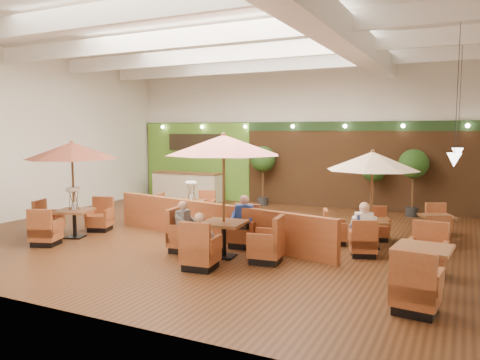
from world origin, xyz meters
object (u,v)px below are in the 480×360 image
Objects in this scene: table_2 at (370,177)px; topiary_1 at (374,172)px; table_1 at (224,174)px; topiary_2 at (414,166)px; table_5 at (437,229)px; diner_2 at (185,221)px; diner_4 at (364,224)px; booth_divider at (213,222)px; diner_3 at (363,225)px; table_3 at (185,208)px; table_4 at (422,270)px; diner_0 at (200,234)px; topiary_0 at (263,161)px; table_0 at (71,168)px; diner_1 at (244,216)px; service_counter at (187,186)px.

table_2 is 1.28× the size of topiary_1.
topiary_2 is at bearing 59.33° from table_1.
table_2 is 2.51m from table_5.
diner_4 is at bearing 103.25° from diner_2.
booth_divider is 9.51× the size of diner_3.
table_3 is 3.23× the size of diner_2.
table_4 is at bearing -13.48° from table_1.
diner_4 is (-1.43, 1.98, 0.36)m from table_4.
diner_0 is at bearing -103.48° from topiary_1.
diner_4 is (2.85, 1.45, -1.16)m from table_1.
topiary_0 reaches higher than diner_2.
table_4 reaches higher than table_5.
topiary_1 reaches higher than diner_2.
table_0 is 4.62m from table_1.
booth_divider is 2.81m from table_3.
table_2 is 3.00× the size of diner_1.
diner_1 is at bearing 83.61° from table_1.
table_0 is 7.70m from diner_3.
diner_0 is (4.62, -1.02, -1.14)m from table_0.
diner_0 is (-2.79, -3.38, -1.02)m from table_2.
table_5 is at bearing 33.75° from diner_0.
table_3 is at bearing 127.62° from table_1.
table_0 is at bearing 172.04° from diner_4.
diner_4 is (5.02, -5.88, -0.94)m from topiary_0.
diner_1 is at bearing -174.45° from table_2.
table_2 is 3.23m from diner_1.
service_counter is at bearing 140.17° from booth_divider.
table_1 is at bearing 82.82° from diner_2.
diner_1 is (-0.00, 1.04, -1.15)m from table_1.
topiary_1 is at bearing 76.01° from booth_divider.
diner_3 is (-1.43, 1.98, 0.34)m from table_4.
diner_1 is at bearing -117.74° from topiary_2.
topiary_1 is (3.00, 6.05, 0.97)m from booth_divider.
table_1 is 3.76× the size of diner_3.
table_3 is at bearing 158.91° from table_4.
table_1 is at bearing 83.11° from diner_1.
table_2 is 5.02m from topiary_2.
diner_3 is (3.89, 1.45, -0.01)m from diner_2.
diner_3 is (0.06, -0.89, -1.02)m from table_2.
diner_1 is at bearing -52.95° from table_3.
table_3 is at bearing -102.15° from topiary_0.
booth_divider is at bearing -52.26° from service_counter.
booth_divider is 8.61× the size of diner_1.
diner_1 is at bearing -70.90° from topiary_0.
service_counter is 8.90m from topiary_2.
table_1 is 1.14× the size of table_3.
table_1 is at bearing -64.12° from table_3.
topiary_0 reaches higher than topiary_2.
table_5 is 1.08× the size of topiary_0.
booth_divider is at bearing -20.42° from diner_1.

